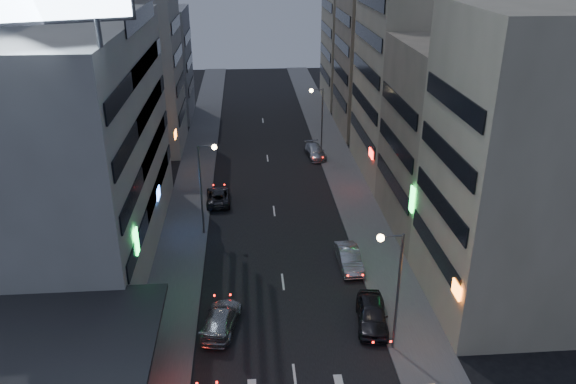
{
  "coord_description": "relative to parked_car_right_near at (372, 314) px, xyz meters",
  "views": [
    {
      "loc": [
        -2.35,
        -21.25,
        23.24
      ],
      "look_at": [
        0.74,
        18.55,
        5.28
      ],
      "focal_mm": 35.0,
      "sensor_mm": 36.0,
      "label": 1
    }
  ],
  "objects": [
    {
      "name": "sidewalk_left",
      "position": [
        -13.5,
        21.47,
        -0.76
      ],
      "size": [
        4.0,
        120.0,
        0.12
      ],
      "primitive_type": "cube",
      "color": "#4C4C4F",
      "rests_on": "ground"
    },
    {
      "name": "sidewalk_right",
      "position": [
        2.5,
        21.47,
        -0.76
      ],
      "size": [
        4.0,
        120.0,
        0.12
      ],
      "primitive_type": "cube",
      "color": "#4C4C4F",
      "rests_on": "ground"
    },
    {
      "name": "white_building",
      "position": [
        -22.5,
        11.47,
        8.18
      ],
      "size": [
        14.0,
        24.0,
        18.0
      ],
      "primitive_type": "cube",
      "color": "#A6A6A2",
      "rests_on": "ground"
    },
    {
      "name": "shophouse_near",
      "position": [
        9.5,
        1.97,
        9.18
      ],
      "size": [
        10.0,
        11.0,
        20.0
      ],
      "primitive_type": "cube",
      "color": "#BDAF94",
      "rests_on": "ground"
    },
    {
      "name": "shophouse_mid",
      "position": [
        10.0,
        13.47,
        7.18
      ],
      "size": [
        11.0,
        12.0,
        16.0
      ],
      "primitive_type": "cube",
      "color": "tan",
      "rests_on": "ground"
    },
    {
      "name": "shophouse_far",
      "position": [
        9.5,
        26.47,
        10.18
      ],
      "size": [
        10.0,
        14.0,
        22.0
      ],
      "primitive_type": "cube",
      "color": "#BDAF94",
      "rests_on": "ground"
    },
    {
      "name": "far_left_a",
      "position": [
        -21.0,
        36.47,
        9.18
      ],
      "size": [
        11.0,
        10.0,
        20.0
      ],
      "primitive_type": "cube",
      "color": "#A6A6A2",
      "rests_on": "ground"
    },
    {
      "name": "far_left_b",
      "position": [
        -21.5,
        49.47,
        6.68
      ],
      "size": [
        12.0,
        10.0,
        15.0
      ],
      "primitive_type": "cube",
      "color": "gray",
      "rests_on": "ground"
    },
    {
      "name": "far_right_a",
      "position": [
        10.0,
        41.47,
        8.18
      ],
      "size": [
        11.0,
        12.0,
        18.0
      ],
      "primitive_type": "cube",
      "color": "tan",
      "rests_on": "ground"
    },
    {
      "name": "far_right_b",
      "position": [
        10.5,
        55.47,
        11.18
      ],
      "size": [
        12.0,
        12.0,
        24.0
      ],
      "primitive_type": "cube",
      "color": "#BDAF94",
      "rests_on": "ground"
    },
    {
      "name": "street_lamp_right_near",
      "position": [
        0.41,
        -2.53,
        4.54
      ],
      "size": [
        1.6,
        0.44,
        8.02
      ],
      "color": "#595B60",
      "rests_on": "sidewalk_right"
    },
    {
      "name": "street_lamp_left",
      "position": [
        -11.4,
        13.47,
        4.54
      ],
      "size": [
        1.6,
        0.44,
        8.02
      ],
      "color": "#595B60",
      "rests_on": "sidewalk_left"
    },
    {
      "name": "street_lamp_right_far",
      "position": [
        0.41,
        31.47,
        4.54
      ],
      "size": [
        1.6,
        0.44,
        8.02
      ],
      "color": "#595B60",
      "rests_on": "sidewalk_right"
    },
    {
      "name": "parked_car_right_near",
      "position": [
        0.0,
        0.0,
        0.0
      ],
      "size": [
        2.55,
        5.03,
        1.64
      ],
      "primitive_type": "imported",
      "rotation": [
        0.0,
        0.0,
        -0.13
      ],
      "color": "#232327",
      "rests_on": "ground"
    },
    {
      "name": "parked_car_right_mid",
      "position": [
        -0.24,
        7.22,
        -0.08
      ],
      "size": [
        1.7,
        4.56,
        1.49
      ],
      "primitive_type": "imported",
      "rotation": [
        0.0,
        0.0,
        0.03
      ],
      "color": "#ACB1B5",
      "rests_on": "ground"
    },
    {
      "name": "parked_car_left",
      "position": [
        -10.78,
        19.78,
        -0.15
      ],
      "size": [
        2.42,
        4.9,
        1.34
      ],
      "primitive_type": "imported",
      "rotation": [
        0.0,
        0.0,
        3.18
      ],
      "color": "#232328",
      "rests_on": "ground"
    },
    {
      "name": "parked_car_right_far",
      "position": [
        0.1,
        31.44,
        -0.13
      ],
      "size": [
        2.42,
        4.95,
        1.38
      ],
      "primitive_type": "imported",
      "rotation": [
        0.0,
        0.0,
        0.1
      ],
      "color": "#A5A7AE",
      "rests_on": "ground"
    },
    {
      "name": "road_car_silver",
      "position": [
        -9.87,
        0.35,
        -0.1
      ],
      "size": [
        2.96,
        5.23,
        1.43
      ],
      "primitive_type": "imported",
      "rotation": [
        0.0,
        0.0,
        2.94
      ],
      "color": "#95999C",
      "rests_on": "ground"
    },
    {
      "name": "scooter_silver_b",
      "position": [
        2.46,
        -5.8,
        -0.09
      ],
      "size": [
        0.75,
        2.03,
        1.22
      ],
      "primitive_type": null,
      "rotation": [
        0.0,
        0.0,
        1.61
      ],
      "color": "silver",
      "rests_on": "sidewalk_right"
    }
  ]
}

